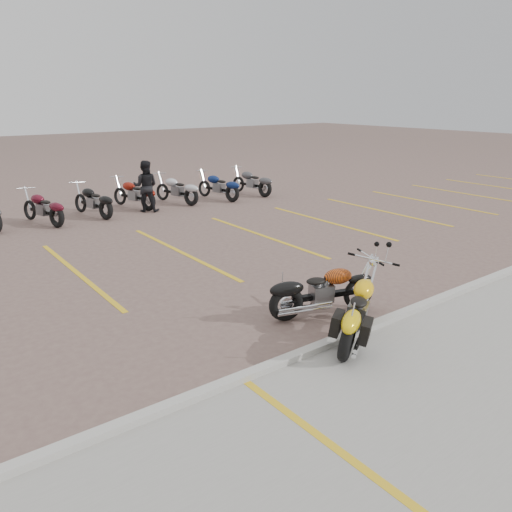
# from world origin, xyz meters

# --- Properties ---
(ground) EXTENTS (100.00, 100.00, 0.00)m
(ground) POSITION_xyz_m (0.00, 0.00, 0.00)
(ground) COLOR #755E53
(ground) RESTS_ON ground
(concrete_apron) EXTENTS (60.00, 5.00, 0.01)m
(concrete_apron) POSITION_xyz_m (0.00, -4.50, 0.01)
(concrete_apron) COLOR #9E9B93
(concrete_apron) RESTS_ON ground
(curb) EXTENTS (60.00, 0.18, 0.12)m
(curb) POSITION_xyz_m (0.00, -2.00, 0.06)
(curb) COLOR #ADAAA3
(curb) RESTS_ON ground
(parking_stripes) EXTENTS (38.00, 5.50, 0.01)m
(parking_stripes) POSITION_xyz_m (0.00, 4.00, 0.00)
(parking_stripes) COLOR gold
(parking_stripes) RESTS_ON ground
(apron_stripe) EXTENTS (0.12, 5.00, 0.00)m
(apron_stripe) POSITION_xyz_m (-2.30, -4.50, 0.01)
(apron_stripe) COLOR gold
(apron_stripe) RESTS_ON concrete_apron
(yellow_cruiser) EXTENTS (1.99, 1.35, 0.94)m
(yellow_cruiser) POSITION_xyz_m (-0.09, -2.04, 0.47)
(yellow_cruiser) COLOR black
(yellow_cruiser) RESTS_ON ground
(flame_cruiser) EXTENTS (2.09, 0.74, 0.88)m
(flame_cruiser) POSITION_xyz_m (0.16, -1.01, 0.44)
(flame_cruiser) COLOR black
(flame_cruiser) RESTS_ON ground
(person_b) EXTENTS (1.10, 1.06, 1.79)m
(person_b) POSITION_xyz_m (1.41, 9.03, 0.89)
(person_b) COLOR black
(person_b) RESTS_ON ground
(bg_bike_row) EXTENTS (17.49, 2.08, 1.10)m
(bg_bike_row) POSITION_xyz_m (-2.04, 9.60, 0.55)
(bg_bike_row) COLOR black
(bg_bike_row) RESTS_ON ground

